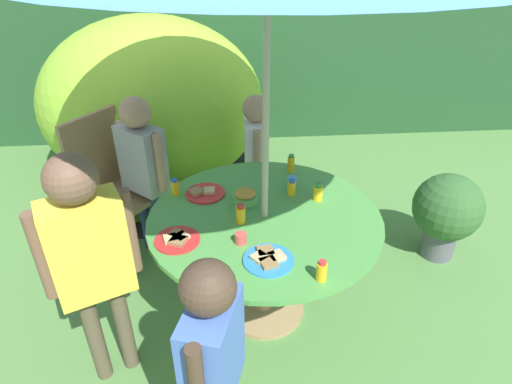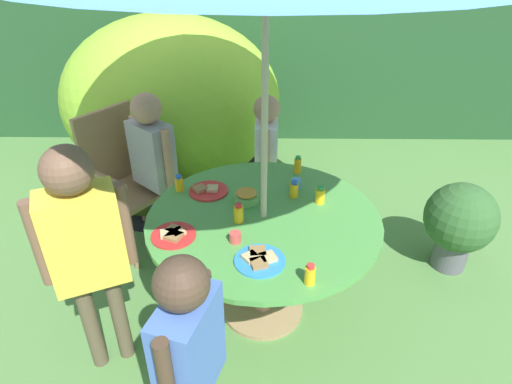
# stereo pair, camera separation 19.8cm
# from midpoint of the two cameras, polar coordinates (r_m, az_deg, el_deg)

# --- Properties ---
(ground_plane) EXTENTS (10.00, 10.00, 0.02)m
(ground_plane) POSITION_cam_midpoint_polar(r_m,az_deg,el_deg) (2.98, 2.83, -15.26)
(ground_plane) COLOR #548442
(hedge_backdrop) EXTENTS (9.00, 0.70, 1.82)m
(hedge_backdrop) POSITION_cam_midpoint_polar(r_m,az_deg,el_deg) (5.26, 2.07, 17.69)
(hedge_backdrop) COLOR #234C28
(hedge_backdrop) RESTS_ON ground_plane
(garden_table) EXTENTS (1.34, 1.34, 0.75)m
(garden_table) POSITION_cam_midpoint_polar(r_m,az_deg,el_deg) (2.57, 3.18, -5.87)
(garden_table) COLOR tan
(garden_table) RESTS_ON ground_plane
(wooden_chair) EXTENTS (0.65, 0.65, 1.07)m
(wooden_chair) POSITION_cam_midpoint_polar(r_m,az_deg,el_deg) (3.34, -15.54, 2.25)
(wooden_chair) COLOR #93704C
(wooden_chair) RESTS_ON ground_plane
(dome_tent) EXTENTS (2.28, 2.28, 1.54)m
(dome_tent) POSITION_cam_midpoint_polar(r_m,az_deg,el_deg) (4.20, -9.60, 11.57)
(dome_tent) COLOR #8CC633
(dome_tent) RESTS_ON ground_plane
(potted_plant) EXTENTS (0.49, 0.49, 0.68)m
(potted_plant) POSITION_cam_midpoint_polar(r_m,az_deg,el_deg) (3.40, 26.66, -3.47)
(potted_plant) COLOR #595960
(potted_plant) RESTS_ON ground_plane
(child_in_white_shirt) EXTENTS (0.19, 0.39, 1.15)m
(child_in_white_shirt) POSITION_cam_midpoint_polar(r_m,az_deg,el_deg) (3.29, 3.08, 5.66)
(child_in_white_shirt) COLOR brown
(child_in_white_shirt) RESTS_ON ground_plane
(child_in_grey_shirt) EXTENTS (0.36, 0.34, 1.24)m
(child_in_grey_shirt) POSITION_cam_midpoint_polar(r_m,az_deg,el_deg) (3.13, -11.68, 4.78)
(child_in_grey_shirt) COLOR navy
(child_in_grey_shirt) RESTS_ON ground_plane
(child_in_yellow_shirt) EXTENTS (0.43, 0.32, 1.36)m
(child_in_yellow_shirt) POSITION_cam_midpoint_polar(r_m,az_deg,el_deg) (2.23, -19.24, -5.86)
(child_in_yellow_shirt) COLOR brown
(child_in_yellow_shirt) RESTS_ON ground_plane
(child_in_blue_shirt) EXTENTS (0.26, 0.39, 1.20)m
(child_in_blue_shirt) POSITION_cam_midpoint_polar(r_m,az_deg,el_deg) (1.79, -5.47, -19.71)
(child_in_blue_shirt) COLOR navy
(child_in_blue_shirt) RESTS_ON ground_plane
(snack_bowl) EXTENTS (0.15, 0.15, 0.08)m
(snack_bowl) POSITION_cam_midpoint_polar(r_m,az_deg,el_deg) (2.59, 0.92, -0.61)
(snack_bowl) COLOR #66B259
(snack_bowl) RESTS_ON garden_table
(plate_center_front) EXTENTS (0.24, 0.24, 0.03)m
(plate_center_front) POSITION_cam_midpoint_polar(r_m,az_deg,el_deg) (2.35, -8.41, -5.60)
(plate_center_front) COLOR red
(plate_center_front) RESTS_ON garden_table
(plate_near_right) EXTENTS (0.24, 0.24, 0.03)m
(plate_near_right) POSITION_cam_midpoint_polar(r_m,az_deg,el_deg) (2.71, -4.26, 0.17)
(plate_near_right) COLOR red
(plate_near_right) RESTS_ON garden_table
(plate_front_edge) EXTENTS (0.26, 0.26, 0.03)m
(plate_front_edge) POSITION_cam_midpoint_polar(r_m,az_deg,el_deg) (2.17, 3.10, -8.89)
(plate_front_edge) COLOR #338CD8
(plate_front_edge) RESTS_ON garden_table
(juice_bottle_near_left) EXTENTS (0.05, 0.05, 0.11)m
(juice_bottle_near_left) POSITION_cam_midpoint_polar(r_m,az_deg,el_deg) (2.05, 9.89, -10.72)
(juice_bottle_near_left) COLOR yellow
(juice_bottle_near_left) RESTS_ON garden_table
(juice_bottle_far_left) EXTENTS (0.06, 0.06, 0.11)m
(juice_bottle_far_left) POSITION_cam_midpoint_polar(r_m,az_deg,el_deg) (2.62, 10.54, -0.47)
(juice_bottle_far_left) COLOR yellow
(juice_bottle_far_left) RESTS_ON garden_table
(juice_bottle_far_right) EXTENTS (0.05, 0.05, 0.12)m
(juice_bottle_far_right) POSITION_cam_midpoint_polar(r_m,az_deg,el_deg) (2.41, 0.05, -2.87)
(juice_bottle_far_right) COLOR yellow
(juice_bottle_far_right) RESTS_ON garden_table
(juice_bottle_center_back) EXTENTS (0.05, 0.05, 0.11)m
(juice_bottle_center_back) POSITION_cam_midpoint_polar(r_m,az_deg,el_deg) (2.72, -8.01, 1.07)
(juice_bottle_center_back) COLOR yellow
(juice_bottle_center_back) RESTS_ON garden_table
(juice_bottle_mid_left) EXTENTS (0.05, 0.05, 0.12)m
(juice_bottle_mid_left) POSITION_cam_midpoint_polar(r_m,az_deg,el_deg) (2.92, 7.42, 3.48)
(juice_bottle_mid_left) COLOR yellow
(juice_bottle_mid_left) RESTS_ON garden_table
(juice_bottle_mid_right) EXTENTS (0.05, 0.05, 0.11)m
(juice_bottle_mid_right) POSITION_cam_midpoint_polar(r_m,az_deg,el_deg) (2.66, 7.14, 0.29)
(juice_bottle_mid_right) COLOR yellow
(juice_bottle_mid_right) RESTS_ON garden_table
(cup_near) EXTENTS (0.06, 0.06, 0.06)m
(cup_near) POSITION_cam_midpoint_polar(r_m,az_deg,el_deg) (2.28, -0.26, -6.01)
(cup_near) COLOR #E04C47
(cup_near) RESTS_ON garden_table
(cup_far) EXTENTS (0.06, 0.06, 0.06)m
(cup_far) POSITION_cam_midpoint_polar(r_m,az_deg,el_deg) (2.76, 7.34, 1.06)
(cup_far) COLOR #4C99D8
(cup_far) RESTS_ON garden_table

